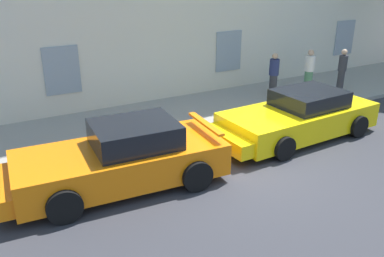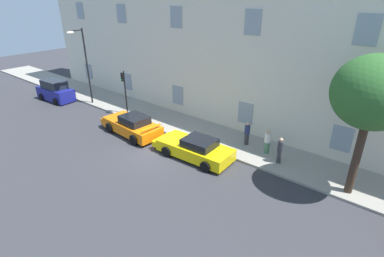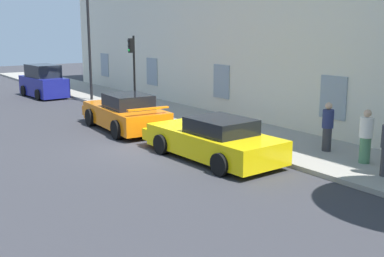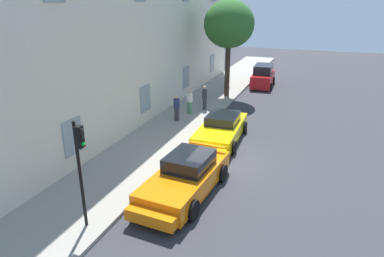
% 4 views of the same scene
% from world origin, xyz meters
% --- Properties ---
extents(ground_plane, '(80.00, 80.00, 0.00)m').
position_xyz_m(ground_plane, '(0.00, 0.00, 0.00)').
color(ground_plane, '#333338').
extents(sidewalk, '(60.00, 3.52, 0.14)m').
position_xyz_m(sidewalk, '(0.00, 3.74, 0.07)').
color(sidewalk, gray).
rests_on(sidewalk, ground).
extents(sportscar_red_lead, '(5.10, 2.34, 1.45)m').
position_xyz_m(sportscar_red_lead, '(-3.18, 0.55, 0.64)').
color(sportscar_red_lead, orange).
rests_on(sportscar_red_lead, ground).
extents(sportscar_yellow_flank, '(5.14, 2.28, 1.32)m').
position_xyz_m(sportscar_yellow_flank, '(2.26, 0.76, 0.58)').
color(sportscar_yellow_flank, yellow).
rests_on(sportscar_yellow_flank, ground).
extents(hatchback_distant, '(3.89, 1.98, 1.90)m').
position_xyz_m(hatchback_distant, '(-14.08, 0.86, 0.85)').
color(hatchback_distant, navy).
rests_on(hatchback_distant, ground).
extents(traffic_light, '(0.22, 0.36, 3.49)m').
position_xyz_m(traffic_light, '(-6.16, 2.60, 2.53)').
color(traffic_light, black).
rests_on(traffic_light, sidewalk).
extents(street_lamp, '(0.44, 1.42, 6.38)m').
position_xyz_m(street_lamp, '(-10.61, 1.97, 4.48)').
color(street_lamp, black).
rests_on(street_lamp, sidewalk).
extents(pedestrian_strolling, '(0.50, 0.50, 1.55)m').
position_xyz_m(pedestrian_strolling, '(4.14, 3.99, 0.93)').
color(pedestrian_strolling, '#333338').
rests_on(pedestrian_strolling, sidewalk).
extents(pedestrian_bystander, '(0.53, 0.53, 1.57)m').
position_xyz_m(pedestrian_bystander, '(5.67, 3.77, 0.93)').
color(pedestrian_bystander, '#4C7F59').
rests_on(pedestrian_bystander, sidewalk).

